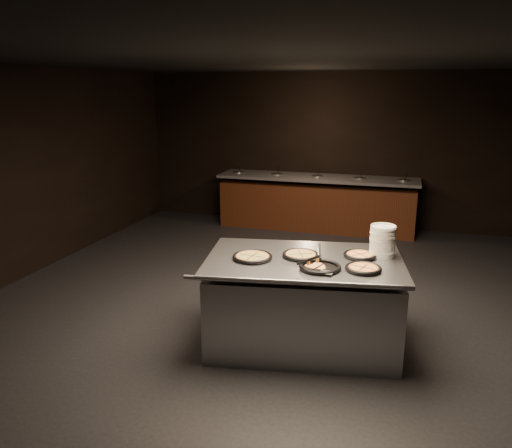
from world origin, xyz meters
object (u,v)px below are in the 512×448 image
object	(u,v)px
plate_stack	(382,241)
pan_veggie_whole	(252,257)
serving_counter	(303,304)
pan_cheese_whole	(301,255)

from	to	relation	value
plate_stack	pan_veggie_whole	distance (m)	1.32
serving_counter	pan_cheese_whole	xyz separation A→B (m)	(-0.05, 0.05, 0.51)
plate_stack	serving_counter	bearing A→B (deg)	-157.39
serving_counter	plate_stack	xyz separation A→B (m)	(0.74, 0.31, 0.65)
serving_counter	pan_cheese_whole	size ratio (longest dim) A/B	5.72
plate_stack	pan_cheese_whole	world-z (taller)	plate_stack
plate_stack	pan_cheese_whole	distance (m)	0.83
pan_veggie_whole	pan_cheese_whole	bearing A→B (deg)	23.89
plate_stack	pan_veggie_whole	size ratio (longest dim) A/B	0.79
plate_stack	pan_veggie_whole	world-z (taller)	plate_stack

